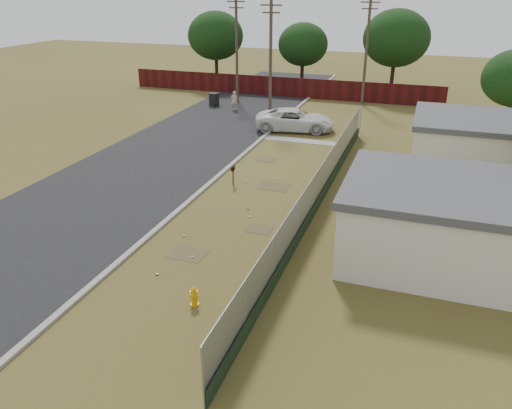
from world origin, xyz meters
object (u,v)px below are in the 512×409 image
at_px(fire_hydrant, 194,296).
at_px(mailbox, 233,170).
at_px(pickup_truck, 295,120).
at_px(trash_bin, 214,99).
at_px(pedestrian, 234,101).

bearing_deg(fire_hydrant, mailbox, 104.50).
bearing_deg(pickup_truck, fire_hydrant, 175.44).
xyz_separation_m(mailbox, trash_bin, (-8.35, 16.79, -0.27)).
xyz_separation_m(fire_hydrant, pickup_truck, (-2.38, 21.98, 0.44)).
height_order(mailbox, trash_bin, trash_bin).
relative_size(mailbox, trash_bin, 0.96).
height_order(fire_hydrant, mailbox, mailbox).
relative_size(fire_hydrant, pickup_truck, 0.13).
relative_size(mailbox, pedestrian, 0.67).
xyz_separation_m(fire_hydrant, mailbox, (-2.73, 10.57, 0.49)).
bearing_deg(trash_bin, pedestrian, -21.23).
height_order(mailbox, pickup_truck, pickup_truck).
distance_m(fire_hydrant, pickup_truck, 22.12).
relative_size(pickup_truck, pedestrian, 3.55).
distance_m(mailbox, pickup_truck, 11.42).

